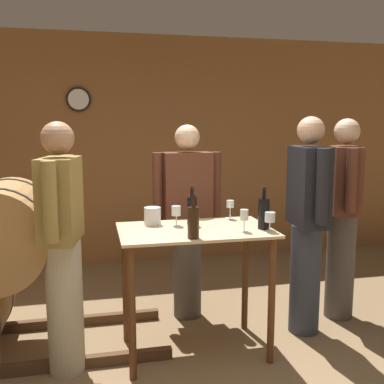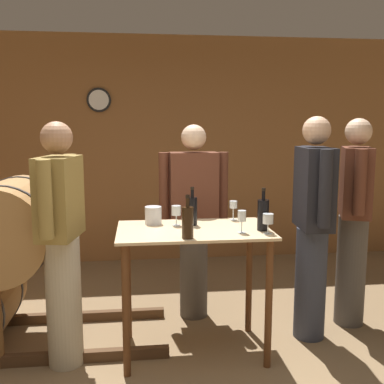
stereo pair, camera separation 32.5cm
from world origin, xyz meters
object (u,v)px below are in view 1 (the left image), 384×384
(wine_bottle_left, at_px, (192,210))
(person_visitor_near_door, at_px, (187,217))
(wine_glass_far_side, at_px, (270,218))
(wine_glass_near_right, at_px, (230,205))
(wine_bottle_center, at_px, (264,213))
(person_host, at_px, (62,243))
(person_visitor_with_scarf, at_px, (307,221))
(ice_bucket, at_px, (152,216))
(wine_glass_near_center, at_px, (244,216))
(person_visitor_bearded, at_px, (343,214))
(wine_bottle_far_left, at_px, (193,222))
(wine_glass_near_left, at_px, (176,211))

(wine_bottle_left, height_order, person_visitor_near_door, person_visitor_near_door)
(wine_glass_far_side, relative_size, person_visitor_near_door, 0.08)
(wine_glass_near_right, bearing_deg, wine_bottle_center, -69.79)
(person_host, distance_m, person_visitor_with_scarf, 1.86)
(ice_bucket, relative_size, person_host, 0.08)
(wine_bottle_left, xyz_separation_m, person_visitor_with_scarf, (0.93, 0.01, -0.13))
(ice_bucket, xyz_separation_m, person_visitor_with_scarf, (1.22, -0.06, -0.08))
(wine_glass_near_center, bearing_deg, wine_bottle_center, 18.57)
(wine_glass_far_side, distance_m, person_host, 1.41)
(wine_bottle_center, relative_size, person_visitor_with_scarf, 0.17)
(wine_glass_far_side, xyz_separation_m, person_visitor_bearded, (0.88, 0.53, -0.12))
(wine_bottle_far_left, distance_m, person_visitor_near_door, 0.92)
(wine_bottle_left, height_order, wine_bottle_center, wine_bottle_center)
(wine_bottle_far_left, relative_size, wine_glass_near_right, 1.91)
(wine_bottle_left, bearing_deg, wine_glass_near_center, -42.45)
(wine_bottle_left, bearing_deg, wine_glass_near_left, -177.95)
(wine_glass_near_left, bearing_deg, wine_bottle_left, 2.05)
(person_visitor_bearded, bearing_deg, wine_glass_near_right, -176.28)
(wine_bottle_far_left, bearing_deg, person_visitor_with_scarf, 21.18)
(wine_glass_near_right, height_order, person_visitor_bearded, person_visitor_bearded)
(wine_bottle_center, height_order, person_visitor_bearded, person_visitor_bearded)
(wine_bottle_left, height_order, wine_glass_far_side, wine_bottle_left)
(wine_bottle_center, bearing_deg, person_visitor_bearded, 25.83)
(person_visitor_with_scarf, bearing_deg, wine_glass_far_side, -143.53)
(wine_glass_near_right, bearing_deg, wine_bottle_far_left, -128.44)
(wine_glass_far_side, distance_m, person_visitor_near_door, 0.94)
(wine_bottle_far_left, bearing_deg, wine_glass_near_center, 14.90)
(wine_glass_near_center, bearing_deg, wine_glass_near_right, 85.91)
(wine_glass_near_center, bearing_deg, person_visitor_near_door, 106.50)
(person_host, xyz_separation_m, person_visitor_with_scarf, (1.85, 0.19, 0.02))
(wine_bottle_far_left, bearing_deg, wine_glass_near_left, 96.41)
(person_visitor_with_scarf, bearing_deg, person_visitor_bearded, 24.69)
(wine_glass_near_center, relative_size, ice_bucket, 1.19)
(wine_bottle_far_left, xyz_separation_m, wine_glass_far_side, (0.55, 0.05, -0.01))
(person_visitor_near_door, bearing_deg, wine_bottle_left, -98.15)
(wine_bottle_far_left, height_order, ice_bucket, wine_bottle_far_left)
(person_visitor_near_door, bearing_deg, wine_bottle_center, -61.59)
(person_visitor_with_scarf, bearing_deg, wine_bottle_center, -153.13)
(wine_glass_near_left, height_order, person_visitor_with_scarf, person_visitor_with_scarf)
(person_visitor_near_door, bearing_deg, person_host, -144.89)
(wine_glass_near_center, xyz_separation_m, person_host, (-1.22, 0.10, -0.15))
(wine_bottle_left, bearing_deg, person_visitor_bearded, 8.55)
(person_visitor_bearded, distance_m, person_visitor_near_door, 1.32)
(wine_glass_near_left, bearing_deg, wine_bottle_far_left, -83.59)
(wine_bottle_far_left, distance_m, wine_bottle_center, 0.57)
(wine_bottle_center, height_order, person_visitor_with_scarf, person_visitor_with_scarf)
(wine_bottle_center, xyz_separation_m, person_host, (-1.39, 0.04, -0.15))
(wine_glass_near_center, bearing_deg, person_visitor_with_scarf, 24.79)
(ice_bucket, relative_size, person_visitor_near_door, 0.08)
(wine_bottle_center, height_order, wine_glass_near_center, wine_bottle_center)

